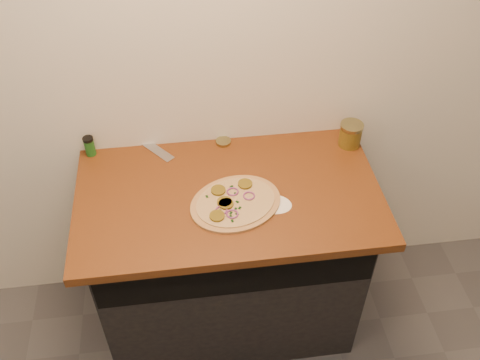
{
  "coord_description": "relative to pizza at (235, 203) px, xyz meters",
  "views": [
    {
      "loc": [
        -0.15,
        -0.06,
        2.38
      ],
      "look_at": [
        0.05,
        1.43,
        0.95
      ],
      "focal_mm": 40.0,
      "sensor_mm": 36.0,
      "label": 1
    }
  ],
  "objects": [
    {
      "name": "flour_spill",
      "position": [
        0.14,
        -0.02,
        -0.01
      ],
      "size": [
        0.19,
        0.19,
        0.0
      ],
      "primitive_type": "cylinder",
      "rotation": [
        0.0,
        0.0,
        -0.3
      ],
      "color": "white",
      "rests_on": "countertop"
    },
    {
      "name": "pizza",
      "position": [
        0.0,
        0.0,
        0.0
      ],
      "size": [
        0.45,
        0.45,
        0.02
      ],
      "color": "tan",
      "rests_on": "countertop"
    },
    {
      "name": "cabinet",
      "position": [
        -0.02,
        0.1,
        -0.48
      ],
      "size": [
        1.1,
        0.6,
        0.86
      ],
      "primitive_type": "cube",
      "color": "black",
      "rests_on": "ground"
    },
    {
      "name": "salsa_jar",
      "position": [
        0.53,
        0.29,
        0.05
      ],
      "size": [
        0.1,
        0.1,
        0.11
      ],
      "color": "#A43210",
      "rests_on": "countertop"
    },
    {
      "name": "chefs_knife",
      "position": [
        -0.35,
        0.43,
        -0.0
      ],
      "size": [
        0.23,
        0.27,
        0.02
      ],
      "color": "#B7BAC1",
      "rests_on": "countertop"
    },
    {
      "name": "mason_jar_lid",
      "position": [
        -0.0,
        0.37,
        -0.0
      ],
      "size": [
        0.07,
        0.07,
        0.01
      ],
      "primitive_type": "cylinder",
      "rotation": [
        0.0,
        0.0,
        -0.01
      ],
      "color": "#938A55",
      "rests_on": "countertop"
    },
    {
      "name": "spice_shaker",
      "position": [
        -0.57,
        0.37,
        0.04
      ],
      "size": [
        0.04,
        0.04,
        0.09
      ],
      "color": "#1C5B1C",
      "rests_on": "countertop"
    },
    {
      "name": "countertop",
      "position": [
        -0.02,
        0.07,
        -0.03
      ],
      "size": [
        1.2,
        0.7,
        0.04
      ],
      "primitive_type": "cube",
      "color": "brown",
      "rests_on": "cabinet"
    }
  ]
}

